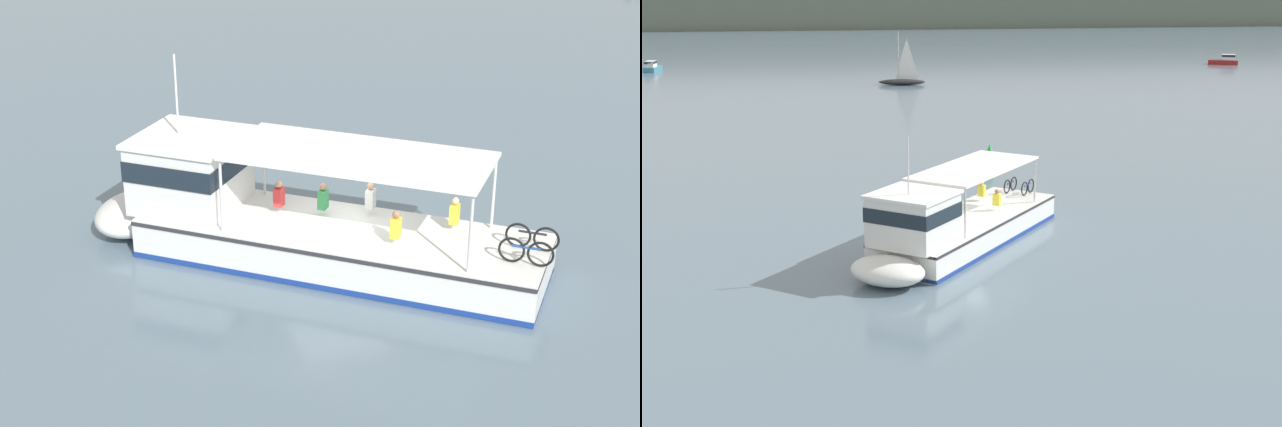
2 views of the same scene
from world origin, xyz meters
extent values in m
plane|color=slate|center=(0.00, 0.00, 0.00)|extent=(400.00, 400.00, 0.00)
cube|color=white|center=(0.52, -0.09, 0.55)|extent=(9.14, 10.50, 1.10)
ellipsoid|color=white|center=(-3.28, -4.99, 0.55)|extent=(3.67, 3.54, 1.01)
cube|color=navy|center=(0.52, -0.09, 0.10)|extent=(9.18, 10.52, 0.16)
cube|color=#2D2D33|center=(0.52, -0.09, 1.02)|extent=(9.19, 10.53, 0.10)
cube|color=white|center=(-2.18, -3.57, 2.05)|extent=(3.74, 3.72, 1.90)
cube|color=#19232D|center=(-2.18, -3.57, 2.38)|extent=(3.82, 3.79, 0.56)
cube|color=white|center=(-2.18, -3.57, 3.06)|extent=(3.97, 3.95, 0.12)
cube|color=white|center=(0.79, 0.26, 3.15)|extent=(6.43, 7.10, 0.10)
cylinder|color=silver|center=(-0.12, -3.14, 2.10)|extent=(0.08, 0.08, 2.00)
cylinder|color=silver|center=(-2.27, -1.47, 2.10)|extent=(0.08, 0.08, 2.00)
cylinder|color=silver|center=(3.86, 2.00, 2.10)|extent=(0.08, 0.08, 2.00)
cylinder|color=silver|center=(1.71, 3.66, 2.10)|extent=(0.08, 0.08, 2.00)
cylinder|color=silver|center=(-2.36, -3.81, 4.22)|extent=(0.06, 0.06, 2.20)
sphere|color=white|center=(-2.97, -1.69, 0.50)|extent=(0.36, 0.36, 0.36)
sphere|color=white|center=(-0.95, 0.92, 0.50)|extent=(0.36, 0.36, 0.36)
sphere|color=white|center=(0.95, 3.37, 0.50)|extent=(0.36, 0.36, 0.36)
torus|color=black|center=(3.66, 3.23, 1.43)|extent=(0.45, 0.56, 0.66)
torus|color=black|center=(4.09, 3.78, 1.43)|extent=(0.45, 0.56, 0.66)
cylinder|color=#1E478C|center=(3.87, 3.51, 1.55)|extent=(0.48, 0.59, 0.06)
torus|color=black|center=(2.95, 3.78, 1.43)|extent=(0.45, 0.56, 0.66)
torus|color=black|center=(3.38, 4.33, 1.43)|extent=(0.45, 0.56, 0.66)
cylinder|color=#232328|center=(3.16, 4.06, 1.55)|extent=(0.48, 0.59, 0.06)
cube|color=yellow|center=(1.54, 2.67, 1.56)|extent=(0.39, 0.37, 0.52)
sphere|color=beige|center=(1.54, 2.67, 1.93)|extent=(0.20, 0.20, 0.20)
cube|color=yellow|center=(1.90, 0.89, 1.56)|extent=(0.39, 0.37, 0.52)
sphere|color=#9E7051|center=(1.90, 0.89, 1.93)|extent=(0.20, 0.20, 0.20)
cube|color=white|center=(-0.06, 0.92, 1.56)|extent=(0.39, 0.37, 0.52)
sphere|color=tan|center=(-0.06, 0.92, 1.93)|extent=(0.20, 0.20, 0.20)
cube|color=#338C4C|center=(-0.38, -0.32, 1.56)|extent=(0.39, 0.37, 0.52)
sphere|color=#9E7051|center=(-0.38, -0.32, 1.93)|extent=(0.20, 0.20, 0.20)
cube|color=red|center=(-0.90, -1.41, 1.56)|extent=(0.39, 0.37, 0.52)
sphere|color=tan|center=(-0.90, -1.41, 1.93)|extent=(0.20, 0.20, 0.20)
camera|label=1|loc=(22.39, -7.33, 11.65)|focal=54.03mm
camera|label=2|loc=(-5.19, -35.87, 11.11)|focal=49.76mm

